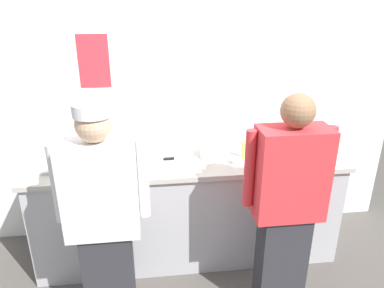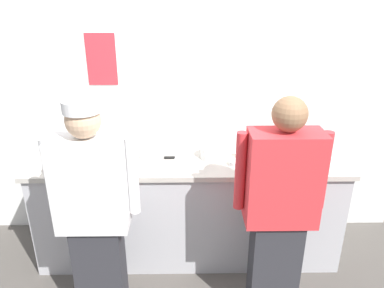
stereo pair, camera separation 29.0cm
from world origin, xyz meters
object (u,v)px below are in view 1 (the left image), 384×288
plate_stack_front (214,151)px  mixing_bowl_steel (291,145)px  ramekin_orange_sauce (236,161)px  ramekin_green_sauce (259,155)px  chef_near_left (104,219)px  chef_center (287,205)px  sheet_tray (73,163)px  ramekin_red_sauce (113,171)px  deli_cup (279,159)px  ramekin_yellow_sauce (144,158)px  plate_stack_rear (121,156)px  chefs_knife (177,158)px  squeeze_bottle_primary (245,148)px

plate_stack_front → mixing_bowl_steel: mixing_bowl_steel is taller
ramekin_orange_sauce → ramekin_green_sauce: (0.22, 0.08, 0.00)m
chef_near_left → chef_center: (1.21, 0.02, -0.00)m
plate_stack_front → sheet_tray: 1.14m
ramekin_green_sauce → ramekin_red_sauce: 1.19m
plate_stack_front → sheet_tray: size_ratio=0.55×
mixing_bowl_steel → deli_cup: size_ratio=3.99×
ramekin_red_sauce → chef_near_left: bearing=-92.8°
chef_center → ramekin_yellow_sauce: (-0.96, 0.70, 0.08)m
sheet_tray → ramekin_orange_sauce: size_ratio=4.24×
plate_stack_rear → sheet_tray: plate_stack_rear is taller
chef_near_left → plate_stack_front: size_ratio=6.74×
mixing_bowl_steel → deli_cup: (-0.18, -0.22, -0.02)m
plate_stack_rear → ramekin_yellow_sauce: plate_stack_rear is taller
plate_stack_front → deli_cup: (0.49, -0.20, -0.00)m
chefs_knife → mixing_bowl_steel: bearing=2.2°
chef_near_left → plate_stack_rear: (0.07, 0.73, 0.11)m
chef_center → chefs_knife: size_ratio=5.96×
ramekin_red_sauce → ramekin_green_sauce: bearing=7.0°
ramekin_orange_sauce → deli_cup: deli_cup is taller
chef_near_left → squeeze_bottle_primary: chef_near_left is taller
chefs_knife → squeeze_bottle_primary: bearing=-3.9°
ramekin_red_sauce → chefs_knife: size_ratio=0.40×
plate_stack_rear → sheet_tray: 0.38m
chefs_knife → ramekin_red_sauce: bearing=-158.8°
ramekin_yellow_sauce → chefs_knife: (0.27, -0.01, -0.01)m
ramekin_red_sauce → deli_cup: (1.30, 0.01, 0.02)m
plate_stack_front → plate_stack_rear: bearing=179.8°
plate_stack_front → squeeze_bottle_primary: (0.25, -0.05, 0.04)m
sheet_tray → squeeze_bottle_primary: 1.39m
plate_stack_front → deli_cup: bearing=-21.7°
mixing_bowl_steel → chefs_knife: mixing_bowl_steel is taller
ramekin_red_sauce → chefs_knife: bearing=21.2°
mixing_bowl_steel → ramekin_yellow_sauce: 1.26m
plate_stack_rear → ramekin_yellow_sauce: size_ratio=2.45×
sheet_tray → ramekin_green_sauce: size_ratio=4.70×
plate_stack_front → ramekin_yellow_sauce: bearing=-179.2°
chef_center → sheet_tray: (-1.51, 0.69, 0.07)m
deli_cup → chefs_knife: deli_cup is taller
ramekin_yellow_sauce → ramekin_green_sauce: bearing=-3.5°
ramekin_green_sauce → squeeze_bottle_primary: bearing=174.3°
chefs_knife → ramekin_orange_sauce: bearing=-15.9°
mixing_bowl_steel → squeeze_bottle_primary: (-0.43, -0.08, 0.02)m
plate_stack_front → chef_near_left: bearing=-138.9°
ramekin_green_sauce → plate_stack_rear: bearing=176.5°
chef_near_left → squeeze_bottle_primary: (1.08, 0.68, 0.14)m
chef_center → plate_stack_front: (-0.38, 0.71, 0.11)m
chef_center → sheet_tray: size_ratio=3.73×
chef_near_left → plate_stack_rear: bearing=84.2°
chef_near_left → ramekin_red_sauce: chef_near_left is taller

